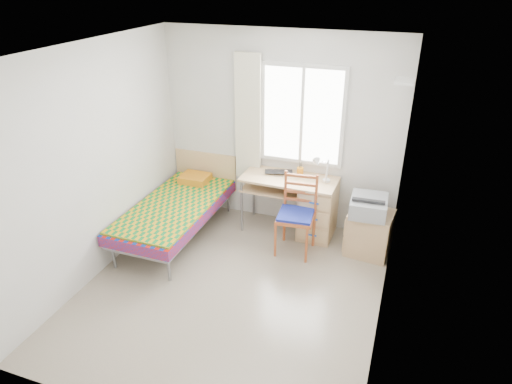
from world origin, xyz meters
TOP-DOWN VIEW (x-y plane):
  - floor at (0.00, 0.00)m, footprint 3.50×3.50m
  - ceiling at (0.00, 0.00)m, footprint 3.50×3.50m
  - wall_back at (0.00, 1.75)m, footprint 3.20×0.00m
  - wall_left at (-1.60, 0.00)m, footprint 0.00×3.50m
  - wall_right at (1.60, 0.00)m, footprint 0.00×3.50m
  - window at (0.30, 1.73)m, footprint 1.10×0.04m
  - curtain at (-0.42, 1.68)m, footprint 0.35×0.05m
  - floating_shelf at (1.49, 1.40)m, footprint 0.20×0.32m
  - bed at (-1.11, 0.87)m, footprint 0.94×1.99m
  - desk at (0.56, 1.47)m, footprint 1.26×0.60m
  - chair at (0.46, 1.04)m, footprint 0.47×0.47m
  - cabinet at (1.33, 1.27)m, footprint 0.57×0.52m
  - printer at (1.29, 1.24)m, footprint 0.45×0.52m
  - laptop at (0.07, 1.52)m, footprint 0.42×0.34m
  - pen_cup at (0.34, 1.60)m, footprint 0.09×0.09m
  - task_lamp at (0.65, 1.41)m, footprint 0.22×0.31m
  - book at (-0.01, 1.47)m, footprint 0.20×0.25m

SIDE VIEW (x-z plane):
  - floor at x=0.00m, z-range 0.00..0.00m
  - cabinet at x=1.33m, z-range 0.00..0.57m
  - bed at x=-1.11m, z-range -0.01..0.85m
  - desk at x=0.56m, z-range 0.03..0.81m
  - chair at x=0.46m, z-range 0.06..1.07m
  - book at x=-0.01m, z-range 0.58..0.60m
  - printer at x=1.29m, z-range 0.57..0.78m
  - laptop at x=0.07m, z-range 0.78..0.81m
  - pen_cup at x=0.34m, z-range 0.78..0.88m
  - task_lamp at x=0.65m, z-range 0.82..1.21m
  - wall_left at x=-1.60m, z-range -0.45..3.05m
  - wall_right at x=1.60m, z-range -0.45..3.05m
  - wall_back at x=0.00m, z-range -0.30..2.90m
  - curtain at x=-0.42m, z-range 0.60..2.30m
  - window at x=0.30m, z-range 0.90..2.20m
  - floating_shelf at x=1.49m, z-range 2.13..2.17m
  - ceiling at x=0.00m, z-range 2.60..2.60m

